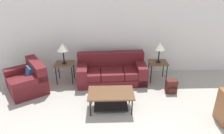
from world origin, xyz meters
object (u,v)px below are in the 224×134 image
object	(u,v)px
side_table_left	(65,65)
table_lamp_right	(160,46)
armchair	(28,81)
table_lamp_left	(63,47)
side_table_right	(158,64)
couch	(112,72)
backpack	(171,86)
coffee_table	(111,97)

from	to	relation	value
side_table_left	table_lamp_right	size ratio (longest dim) A/B	0.95
armchair	table_lamp_left	xyz separation A→B (m)	(0.95, 0.45, 0.80)
armchair	table_lamp_right	xyz separation A→B (m)	(3.69, 0.45, 0.80)
table_lamp_left	table_lamp_right	distance (m)	2.74
side_table_right	side_table_left	bearing A→B (deg)	180.00
couch	table_lamp_left	distance (m)	1.58
side_table_right	table_lamp_left	bearing A→B (deg)	-180.00
couch	table_lamp_left	world-z (taller)	table_lamp_left
side_table_left	backpack	bearing A→B (deg)	-13.40
side_table_right	table_lamp_right	distance (m)	0.56
table_lamp_left	side_table_left	bearing A→B (deg)	63.43
armchair	table_lamp_right	bearing A→B (deg)	7.00
coffee_table	table_lamp_left	xyz separation A→B (m)	(-1.31, 1.42, 0.75)
couch	backpack	distance (m)	1.76
table_lamp_left	table_lamp_right	xyz separation A→B (m)	(2.74, 0.00, 0.00)
side_table_left	backpack	xyz separation A→B (m)	(2.97, -0.71, -0.34)
couch	coffee_table	world-z (taller)	couch
table_lamp_right	table_lamp_left	bearing A→B (deg)	180.00
table_lamp_left	backpack	size ratio (longest dim) A/B	1.66
side_table_left	backpack	size ratio (longest dim) A/B	1.58
side_table_right	backpack	bearing A→B (deg)	-71.55
couch	side_table_left	world-z (taller)	couch
coffee_table	side_table_right	distance (m)	2.02
backpack	coffee_table	bearing A→B (deg)	-157.03
coffee_table	table_lamp_left	world-z (taller)	table_lamp_left
side_table_left	couch	bearing A→B (deg)	-0.55
table_lamp_left	backpack	world-z (taller)	table_lamp_left
side_table_right	table_lamp_left	distance (m)	2.79
couch	side_table_left	size ratio (longest dim) A/B	3.44
armchair	table_lamp_right	world-z (taller)	table_lamp_right
side_table_right	table_lamp_right	xyz separation A→B (m)	(0.00, -0.00, 0.56)
table_lamp_left	armchair	bearing A→B (deg)	-154.52
coffee_table	side_table_left	xyz separation A→B (m)	(-1.31, 1.42, 0.18)
coffee_table	table_lamp_right	bearing A→B (deg)	44.69
armchair	table_lamp_right	distance (m)	3.80
coffee_table	table_lamp_right	world-z (taller)	table_lamp_right
side_table_left	backpack	world-z (taller)	side_table_left
coffee_table	side_table_right	xyz separation A→B (m)	(1.43, 1.42, 0.18)
armchair	table_lamp_left	bearing A→B (deg)	25.48
couch	side_table_right	distance (m)	1.39
couch	backpack	xyz separation A→B (m)	(1.61, -0.70, -0.11)
couch	side_table_left	xyz separation A→B (m)	(-1.37, 0.01, 0.23)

